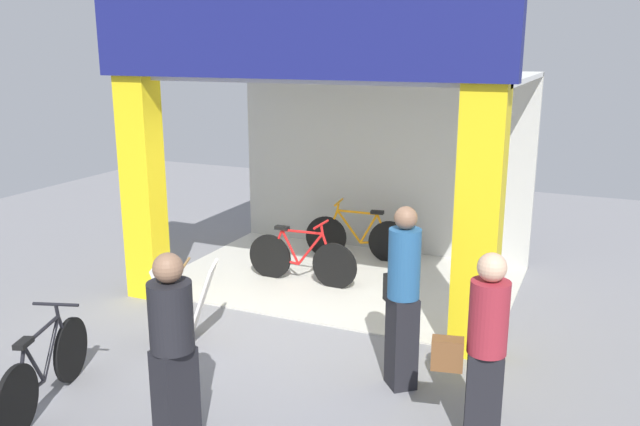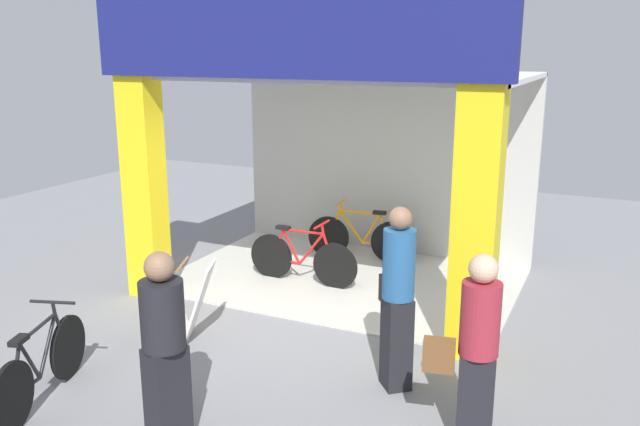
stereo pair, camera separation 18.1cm
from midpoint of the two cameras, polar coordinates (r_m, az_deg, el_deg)
The scene contains 9 objects.
ground_plane at distance 7.98m, azimuth -2.97°, elevation -9.31°, with size 17.38×17.38×0.00m, color gray.
shop_facade at distance 8.75m, azimuth 1.25°, elevation 6.19°, with size 4.89×3.46×3.75m.
bicycle_inside_0 at distance 9.05m, azimuth -2.22°, elevation -3.99°, with size 1.63×0.45×0.90m.
bicycle_inside_1 at distance 10.05m, azimuth 2.79°, elevation -2.10°, with size 1.64×0.45×0.91m.
bicycle_parked_0 at distance 6.61m, azimuth -23.53°, elevation -12.43°, with size 0.58×1.54×0.88m.
sandwich_board_sign at distance 7.44m, azimuth -12.21°, elevation -7.64°, with size 0.78×0.68×0.91m.
pedestrian_0 at distance 6.23m, azimuth 6.38°, elevation -7.23°, with size 0.50×0.53×1.79m.
pedestrian_1 at distance 5.45m, azimuth -13.63°, elevation -11.41°, with size 0.44×0.44×1.66m.
pedestrian_3 at distance 5.48m, azimuth 13.11°, elevation -11.48°, with size 0.62×0.37×1.65m.
Camera 1 is at (3.24, -6.56, 3.19)m, focal length 36.78 mm.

